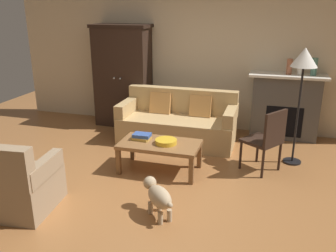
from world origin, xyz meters
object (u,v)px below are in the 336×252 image
mantel_vase_jade (314,67)px  armchair_near_left (16,185)px  coffee_table (160,146)px  floor_lamp (304,64)px  fireplace (285,106)px  side_chair_wooden (267,137)px  dog (158,196)px  armoire (123,76)px  mantel_vase_cream (301,70)px  book_stack (142,137)px  mantel_vase_terracotta (289,67)px  couch (178,123)px  fruit_bowl (166,142)px

mantel_vase_jade → armchair_near_left: 4.72m
coffee_table → floor_lamp: 2.25m
fireplace → mantel_vase_jade: mantel_vase_jade is taller
side_chair_wooden → dog: side_chair_wooden is taller
dog → armchair_near_left: bearing=-168.0°
armoire → side_chair_wooden: (2.70, -1.41, -0.43)m
mantel_vase_cream → armoire: bearing=-178.9°
coffee_table → side_chair_wooden: 1.47m
book_stack → mantel_vase_jade: (2.32, 1.81, 0.80)m
mantel_vase_terracotta → mantel_vase_cream: size_ratio=1.47×
couch → fruit_bowl: (0.14, -1.18, 0.13)m
side_chair_wooden → armoire: bearing=152.4°
fireplace → book_stack: bearing=-136.7°
mantel_vase_cream → fruit_bowl: bearing=-133.1°
armoire → dog: (1.62, -2.89, -0.70)m
fruit_bowl → mantel_vase_terracotta: bearing=50.0°
mantel_vase_terracotta → mantel_vase_cream: (0.18, 0.00, -0.04)m
mantel_vase_terracotta → dog: 3.38m
fireplace → floor_lamp: 1.38m
fruit_bowl → coffee_table: bearing=176.3°
couch → side_chair_wooden: (1.46, -0.79, 0.19)m
armoire → mantel_vase_jade: 3.35m
couch → floor_lamp: (1.85, -0.35, 1.13)m
dog → mantel_vase_cream: bearing=62.9°
floor_lamp → side_chair_wooden: bearing=-131.7°
fireplace → mantel_vase_cream: bearing=-5.7°
fruit_bowl → fireplace: bearing=50.3°
mantel_vase_cream → coffee_table: bearing=-134.7°
couch → book_stack: size_ratio=7.40×
coffee_table → dog: (0.33, -1.09, -0.12)m
mantel_vase_jade → dog: 3.55m
mantel_vase_terracotta → side_chair_wooden: size_ratio=0.28×
armchair_near_left → book_stack: bearing=57.0°
floor_lamp → fireplace: bearing=97.5°
fireplace → side_chair_wooden: size_ratio=1.40×
mantel_vase_cream → floor_lamp: 1.07m
mantel_vase_terracotta → floor_lamp: 1.07m
mantel_vase_terracotta → armchair_near_left: mantel_vase_terracotta is taller
couch → dog: (0.38, -2.26, -0.07)m
mantel_vase_cream → floor_lamp: (-0.04, -1.04, 0.24)m
fireplace → side_chair_wooden: (-0.25, -1.49, -0.06)m
couch → mantel_vase_jade: size_ratio=6.73×
couch → fireplace: bearing=22.4°
coffee_table → mantel_vase_terracotta: bearing=48.3°
coffee_table → floor_lamp: size_ratio=0.66×
coffee_table → fireplace: bearing=48.6°
fireplace → armchair_near_left: 4.39m
coffee_table → armchair_near_left: armchair_near_left is taller
mantel_vase_terracotta → floor_lamp: size_ratio=0.15×
fruit_bowl → armchair_near_left: (-1.33, -1.41, -0.14)m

